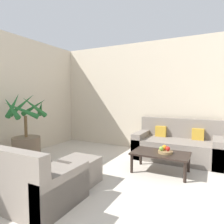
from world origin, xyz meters
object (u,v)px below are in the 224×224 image
Objects in this scene: apple_red at (168,149)px; apple_green at (161,148)px; potted_palm at (26,140)px; coffee_table at (160,155)px; armchair at (39,185)px; ottoman at (81,170)px; fruit_bowl at (165,152)px; orange_fruit at (165,147)px; sofa_loveseat at (177,146)px.

apple_green is (-0.10, -0.03, -0.00)m from apple_red.
apple_green is at bearing 14.91° from potted_palm.
armchair is at bearing -121.98° from coffee_table.
potted_palm is at bearing 170.13° from ottoman.
fruit_bowl reaches higher than coffee_table.
potted_palm is 2.65m from coffee_table.
coffee_table is 2.06m from armchair.
apple_red is 0.94× the size of orange_fruit.
coffee_table is 11.71× the size of orange_fruit.
fruit_bowl is at bearing 55.98° from armchair.
potted_palm reaches higher than ottoman.
orange_fruit is (-0.07, 0.06, 0.00)m from apple_red.
orange_fruit is (-0.03, 0.06, 0.07)m from fruit_bowl.
armchair is 1.63× the size of ottoman.
apple_red is 0.09m from orange_fruit.
apple_green is at bearing -96.73° from sofa_loveseat.
sofa_loveseat is 0.93m from fruit_bowl.
potted_palm is 2.77m from apple_red.
potted_palm is at bearing 144.82° from armchair.
apple_red is 1.53m from ottoman.
apple_green is (0.02, -0.03, 0.13)m from coffee_table.
apple_red is (0.04, 0.00, 0.06)m from fruit_bowl.
coffee_table is (-0.13, -0.92, 0.03)m from sofa_loveseat.
apple_red is at bearing 14.99° from potted_palm.
coffee_table is at bearing 125.02° from apple_green.
potted_palm is 0.82× the size of sofa_loveseat.
apple_red is (2.68, 0.72, -0.02)m from potted_palm.
fruit_bowl reaches higher than ottoman.
potted_palm reaches higher than apple_green.
sofa_loveseat is 0.94m from apple_red.
armchair is 0.77m from ottoman.
fruit_bowl is (0.09, -0.00, 0.07)m from coffee_table.
apple_red is 2.14m from armchair.
orange_fruit is 0.16× the size of ottoman.
sofa_loveseat reaches higher than apple_red.
apple_green is at bearing 42.62° from ottoman.
potted_palm is 2.69× the size of ottoman.
armchair is (1.46, -1.03, -0.21)m from potted_palm.
sofa_loveseat is 23.15× the size of apple_green.
armchair is (-1.15, -1.81, -0.20)m from orange_fruit.
apple_red is at bearing 55.14° from armchair.
fruit_bowl is 0.07m from apple_red.
orange_fruit is 0.10× the size of armchair.
potted_palm is 2.72m from orange_fruit.
coffee_table is at bearing 15.69° from potted_palm.
ottoman is (-1.15, -1.91, -0.08)m from sofa_loveseat.
apple_red is at bearing 0.24° from coffee_table.
apple_green is at bearing -156.09° from fruit_bowl.
sofa_loveseat is 2.02× the size of armchair.
ottoman is at bearing -135.68° from orange_fruit.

